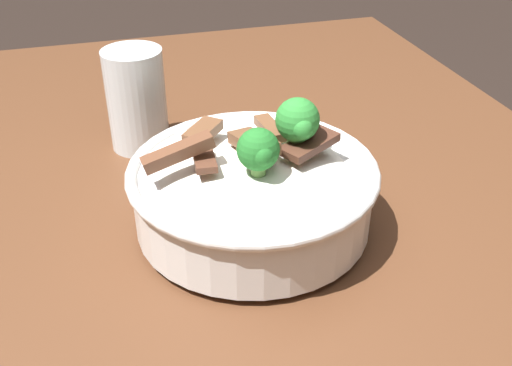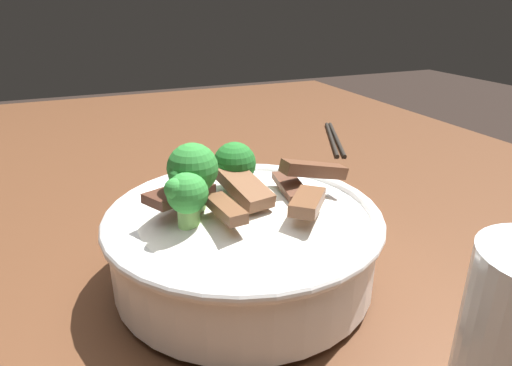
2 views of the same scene
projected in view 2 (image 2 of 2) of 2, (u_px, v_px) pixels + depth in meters
The scene contains 3 objects.
dining_table at pixel (264, 252), 0.63m from camera, with size 1.58×1.05×0.80m.
rice_bowl at pixel (243, 234), 0.41m from camera, with size 0.25×0.25×0.14m.
chopsticks_pair at pixel (334, 139), 0.85m from camera, with size 0.20×0.10×0.01m.
Camera 2 is at (-0.49, 0.22, 1.05)m, focal length 31.48 mm.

